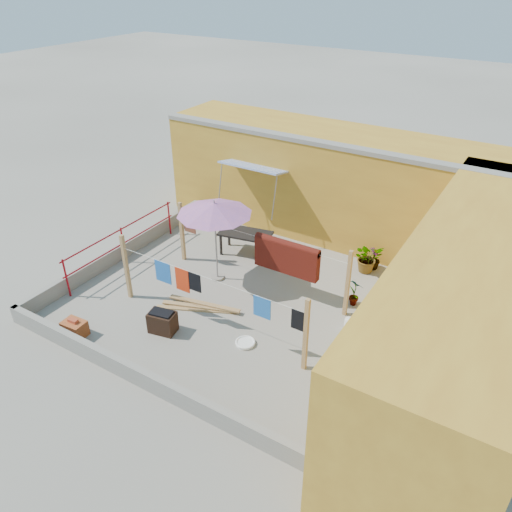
% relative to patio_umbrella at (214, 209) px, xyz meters
% --- Properties ---
extents(ground, '(80.00, 80.00, 0.00)m').
position_rel_patio_umbrella_xyz_m(ground, '(1.09, -0.48, -2.09)').
color(ground, '#9E998E').
rests_on(ground, ground).
extents(wall_back, '(11.00, 3.27, 3.21)m').
position_rel_patio_umbrella_xyz_m(wall_back, '(1.58, 4.21, -0.48)').
color(wall_back, gold).
rests_on(wall_back, ground).
extents(wall_right, '(2.40, 9.00, 3.20)m').
position_rel_patio_umbrella_xyz_m(wall_right, '(6.29, -0.48, -0.49)').
color(wall_right, gold).
rests_on(wall_right, ground).
extents(parapet_front, '(8.30, 0.16, 0.44)m').
position_rel_patio_umbrella_xyz_m(parapet_front, '(1.09, -4.06, -1.87)').
color(parapet_front, gray).
rests_on(parapet_front, ground).
extents(parapet_left, '(0.16, 7.30, 0.44)m').
position_rel_patio_umbrella_xyz_m(parapet_left, '(-2.99, -0.48, -1.87)').
color(parapet_left, gray).
rests_on(parapet_left, ground).
extents(red_railing, '(0.05, 4.20, 1.10)m').
position_rel_patio_umbrella_xyz_m(red_railing, '(-2.76, -0.68, -1.37)').
color(red_railing, maroon).
rests_on(red_railing, ground).
extents(clothesline_rig, '(5.09, 2.35, 1.80)m').
position_rel_patio_umbrella_xyz_m(clothesline_rig, '(1.74, 0.05, -1.02)').
color(clothesline_rig, tan).
rests_on(clothesline_rig, ground).
extents(patio_umbrella, '(2.20, 2.20, 2.33)m').
position_rel_patio_umbrella_xyz_m(patio_umbrella, '(0.00, 0.00, 0.00)').
color(patio_umbrella, gray).
rests_on(patio_umbrella, ground).
extents(outdoor_table, '(1.62, 1.03, 0.70)m').
position_rel_patio_umbrella_xyz_m(outdoor_table, '(-0.06, 1.52, -1.45)').
color(outdoor_table, black).
rests_on(outdoor_table, ground).
extents(brick_stack, '(0.55, 0.42, 0.46)m').
position_rel_patio_umbrella_xyz_m(brick_stack, '(-1.41, -3.68, -1.89)').
color(brick_stack, '#B45529').
rests_on(brick_stack, ground).
extents(lumber_pile, '(1.99, 0.96, 0.12)m').
position_rel_patio_umbrella_xyz_m(lumber_pile, '(0.40, -1.36, -2.03)').
color(lumber_pile, tan).
rests_on(lumber_pile, ground).
extents(brazier, '(0.68, 0.52, 0.55)m').
position_rel_patio_umbrella_xyz_m(brazier, '(0.22, -2.50, -1.82)').
color(brazier, '#321D13').
rests_on(brazier, ground).
extents(white_basin, '(0.46, 0.46, 0.08)m').
position_rel_patio_umbrella_xyz_m(white_basin, '(2.11, -1.89, -2.05)').
color(white_basin, white).
rests_on(white_basin, ground).
extents(water_jug_a, '(0.22, 0.22, 0.34)m').
position_rel_patio_umbrella_xyz_m(water_jug_a, '(4.79, 0.87, -1.94)').
color(water_jug_a, white).
rests_on(water_jug_a, ground).
extents(water_jug_b, '(0.21, 0.21, 0.34)m').
position_rel_patio_umbrella_xyz_m(water_jug_b, '(3.89, -0.17, -1.94)').
color(water_jug_b, white).
rests_on(water_jug_b, ground).
extents(green_hose, '(0.47, 0.47, 0.07)m').
position_rel_patio_umbrella_xyz_m(green_hose, '(4.79, 2.72, -2.06)').
color(green_hose, '#1C7419').
rests_on(green_hose, ground).
extents(plant_back_a, '(1.02, 1.02, 0.86)m').
position_rel_patio_umbrella_xyz_m(plant_back_a, '(3.32, 2.49, -1.66)').
color(plant_back_a, '#1F5A19').
rests_on(plant_back_a, ground).
extents(plant_back_b, '(0.41, 0.41, 0.62)m').
position_rel_patio_umbrella_xyz_m(plant_back_b, '(3.43, 2.72, -1.78)').
color(plant_back_b, '#1F5A19').
rests_on(plant_back_b, ground).
extents(plant_right_a, '(0.48, 0.39, 0.78)m').
position_rel_patio_umbrella_xyz_m(plant_right_a, '(3.62, 0.82, -1.70)').
color(plant_right_a, '#1F5A19').
rests_on(plant_right_a, ground).
extents(plant_right_b, '(0.42, 0.49, 0.80)m').
position_rel_patio_umbrella_xyz_m(plant_right_b, '(4.79, 0.06, -1.69)').
color(plant_right_b, '#1F5A19').
rests_on(plant_right_b, ground).
extents(plant_right_c, '(0.58, 0.65, 0.66)m').
position_rel_patio_umbrella_xyz_m(plant_right_c, '(4.79, -2.14, -1.76)').
color(plant_right_c, '#1F5A19').
rests_on(plant_right_c, ground).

